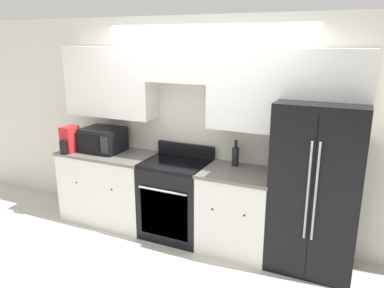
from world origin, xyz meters
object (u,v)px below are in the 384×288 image
refrigerator (317,186)px  bottle (235,156)px  microwave (103,140)px  oven_range (176,199)px

refrigerator → bottle: size_ratio=5.86×
microwave → bottle: size_ratio=1.66×
microwave → bottle: microwave is taller
refrigerator → microwave: size_ratio=3.53×
microwave → bottle: 1.74m
oven_range → refrigerator: 1.64m
refrigerator → bottle: refrigerator is taller
oven_range → bottle: size_ratio=3.64×
oven_range → refrigerator: size_ratio=0.62×
oven_range → microwave: bearing=178.4°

